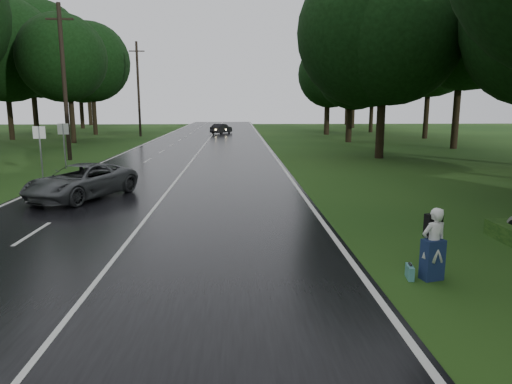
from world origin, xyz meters
TOP-DOWN VIEW (x-y plane):
  - ground at (0.00, 0.00)m, footprint 160.00×160.00m
  - road at (0.00, 20.00)m, footprint 12.00×140.00m
  - lane_center at (0.00, 20.00)m, footprint 0.12×140.00m
  - grey_car at (-3.26, 7.29)m, footprint 4.12×5.44m
  - far_car at (1.05, 49.10)m, footprint 2.85×4.07m
  - hitchhiker at (7.30, -1.94)m, footprint 0.67×0.63m
  - suitcase at (6.84, -1.90)m, footprint 0.19×0.44m
  - utility_pole_mid at (-8.50, 20.90)m, footprint 1.80×0.28m
  - utility_pole_far at (-8.50, 44.85)m, footprint 1.80×0.28m
  - road_sign_a at (-7.20, 13.12)m, footprint 0.64×0.10m
  - road_sign_b at (-7.20, 16.49)m, footprint 0.64×0.10m
  - tree_left_e at (-13.21, 35.53)m, footprint 9.56×9.56m
  - tree_left_f at (-14.84, 48.34)m, footprint 10.12×10.12m
  - tree_right_d at (13.21, 21.14)m, footprint 9.25×9.25m
  - tree_right_e at (14.40, 35.36)m, footprint 7.94×7.94m
  - tree_right_f at (14.44, 47.27)m, footprint 8.35×8.35m

SIDE VIEW (x-z plane):
  - ground at x=0.00m, z-range 0.00..0.00m
  - utility_pole_mid at x=-8.50m, z-range -5.15..5.15m
  - utility_pole_far at x=-8.50m, z-range -5.48..5.48m
  - road_sign_a at x=-7.20m, z-range -1.34..1.34m
  - road_sign_b at x=-7.20m, z-range -1.34..1.34m
  - tree_left_e at x=-13.21m, z-range -7.47..7.47m
  - tree_left_f at x=-14.84m, z-range -7.90..7.90m
  - tree_right_d at x=13.21m, z-range -7.23..7.23m
  - tree_right_e at x=14.40m, z-range -6.20..6.20m
  - tree_right_f at x=14.44m, z-range -6.52..6.52m
  - road at x=0.00m, z-range 0.00..0.04m
  - lane_center at x=0.00m, z-range 0.04..0.05m
  - suitcase at x=6.84m, z-range 0.00..0.30m
  - far_car at x=1.05m, z-range 0.04..1.31m
  - grey_car at x=-3.26m, z-range 0.04..1.41m
  - hitchhiker at x=7.30m, z-range -0.06..1.56m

